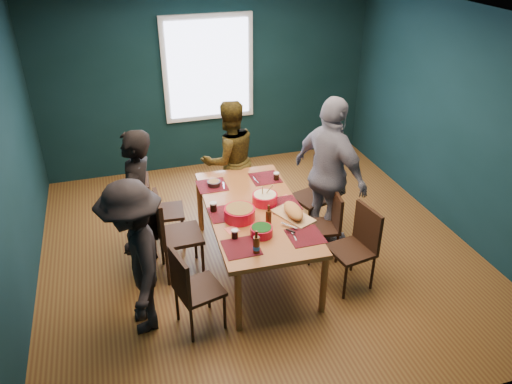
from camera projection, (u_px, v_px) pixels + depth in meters
room at (251, 136)px, 5.57m from camera, size 5.01×5.01×2.71m
dining_table at (255, 214)px, 5.42m from camera, size 1.07×2.03×0.76m
chair_left_far at (158, 206)px, 5.89m from camera, size 0.44×0.44×0.90m
chair_left_mid at (171, 229)px, 5.35m from camera, size 0.46×0.46×1.00m
chair_left_near at (191, 285)px, 4.64m from camera, size 0.49×0.49×0.89m
chair_right_far at (318, 190)px, 6.20m from camera, size 0.52×0.52×0.93m
chair_right_mid at (328, 221)px, 5.69m from camera, size 0.42×0.42×0.82m
chair_right_near at (358, 242)px, 5.24m from camera, size 0.48×0.48×0.91m
person_far_left at (138, 204)px, 5.32m from camera, size 0.60×0.72×1.67m
person_back at (230, 160)px, 6.39m from camera, size 0.86×0.72×1.57m
person_right at (330, 175)px, 5.72m from camera, size 0.80×1.17×1.85m
person_near_left at (135, 259)px, 4.55m from camera, size 0.61×1.03×1.57m
bowl_salad at (240, 213)px, 5.17m from camera, size 0.32×0.32×0.14m
bowl_dumpling at (265, 198)px, 5.46m from camera, size 0.28×0.28×0.26m
bowl_herbs at (261, 231)px, 4.92m from camera, size 0.23×0.23×0.10m
cutting_board at (293, 212)px, 5.22m from camera, size 0.40×0.60×0.13m
small_bowl at (214, 183)px, 5.82m from camera, size 0.15×0.15×0.06m
beer_bottle_a at (256, 245)px, 4.65m from camera, size 0.07×0.07×0.25m
beer_bottle_b at (269, 217)px, 5.06m from camera, size 0.06×0.06×0.23m
cola_glass_a at (235, 234)px, 4.87m from camera, size 0.07×0.07×0.10m
cola_glass_b at (297, 216)px, 5.16m from camera, size 0.07×0.07×0.09m
cola_glass_c at (276, 176)px, 5.94m from camera, size 0.07×0.07×0.10m
cola_glass_d at (213, 207)px, 5.31m from camera, size 0.08×0.08×0.11m
napkin_a at (286, 199)px, 5.56m from camera, size 0.20×0.20×0.00m
napkin_b at (232, 230)px, 5.02m from camera, size 0.15×0.15×0.00m
napkin_c at (308, 236)px, 4.92m from camera, size 0.21×0.21×0.00m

